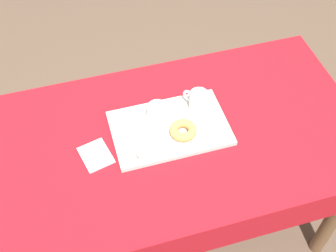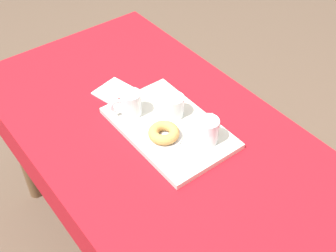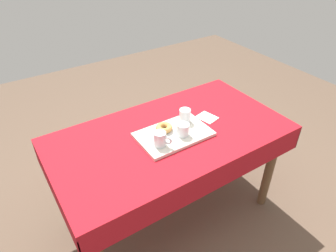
# 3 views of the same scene
# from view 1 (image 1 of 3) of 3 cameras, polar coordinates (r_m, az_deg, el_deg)

# --- Properties ---
(ground_plane) EXTENTS (6.00, 6.00, 0.00)m
(ground_plane) POSITION_cam_1_polar(r_m,az_deg,el_deg) (2.32, 0.41, -12.64)
(ground_plane) COLOR brown
(dining_table) EXTENTS (1.49, 0.81, 0.74)m
(dining_table) POSITION_cam_1_polar(r_m,az_deg,el_deg) (1.77, 0.53, -3.39)
(dining_table) COLOR #A8141E
(dining_table) RESTS_ON ground
(serving_tray) EXTENTS (0.44, 0.28, 0.02)m
(serving_tray) POSITION_cam_1_polar(r_m,az_deg,el_deg) (1.70, 0.31, -0.26)
(serving_tray) COLOR silver
(serving_tray) RESTS_ON dining_table
(tea_mug_left) EXTENTS (0.07, 0.11, 0.09)m
(tea_mug_left) POSITION_cam_1_polar(r_m,az_deg,el_deg) (1.60, -3.57, -1.94)
(tea_mug_left) COLOR white
(tea_mug_left) RESTS_ON serving_tray
(tea_mug_right) EXTENTS (0.08, 0.10, 0.09)m
(tea_mug_right) POSITION_cam_1_polar(r_m,az_deg,el_deg) (1.73, 3.90, 3.13)
(tea_mug_right) COLOR white
(tea_mug_right) RESTS_ON serving_tray
(water_glass_near) EXTENTS (0.07, 0.07, 0.08)m
(water_glass_near) POSITION_cam_1_polar(r_m,az_deg,el_deg) (1.69, -1.39, 1.61)
(water_glass_near) COLOR white
(water_glass_near) RESTS_ON serving_tray
(donut_plate_left) EXTENTS (0.12, 0.12, 0.01)m
(donut_plate_left) POSITION_cam_1_polar(r_m,az_deg,el_deg) (1.67, 1.94, -1.01)
(donut_plate_left) COLOR silver
(donut_plate_left) RESTS_ON serving_tray
(sugar_donut_left) EXTENTS (0.10, 0.10, 0.03)m
(sugar_donut_left) POSITION_cam_1_polar(r_m,az_deg,el_deg) (1.65, 1.95, -0.57)
(sugar_donut_left) COLOR tan
(sugar_donut_left) RESTS_ON donut_plate_left
(paper_napkin) EXTENTS (0.13, 0.15, 0.01)m
(paper_napkin) POSITION_cam_1_polar(r_m,az_deg,el_deg) (1.66, -9.27, -3.73)
(paper_napkin) COLOR white
(paper_napkin) RESTS_ON dining_table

